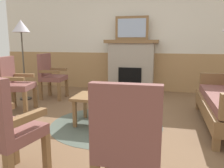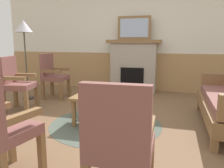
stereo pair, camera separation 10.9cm
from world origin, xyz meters
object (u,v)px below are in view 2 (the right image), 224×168
fireplace (133,66)px  framed_picture (134,28)px  book_on_table (100,96)px  armchair_front_center (119,140)px  coffee_table (106,100)px  armchair_by_window_left (16,81)px  footstool (117,88)px  armchair_near_fireplace (53,74)px  floor_lamp_by_chairs (24,31)px

fireplace → framed_picture: size_ratio=1.62×
book_on_table → armchair_front_center: 1.69m
fireplace → coffee_table: bearing=-89.7°
book_on_table → armchair_by_window_left: (-1.73, 0.37, 0.08)m
fireplace → book_on_table: size_ratio=5.81×
fireplace → framed_picture: framed_picture is taller
footstool → armchair_front_center: (0.78, -3.01, 0.25)m
footstool → framed_picture: bearing=81.1°
footstool → armchair_front_center: bearing=-75.4°
book_on_table → footstool: (-0.12, 1.45, -0.17)m
book_on_table → framed_picture: bearing=89.1°
framed_picture → book_on_table: framed_picture is taller
framed_picture → fireplace: bearing=-90.0°
framed_picture → armchair_near_fireplace: 2.21m
armchair_by_window_left → floor_lamp_by_chairs: 1.24m
fireplace → floor_lamp_by_chairs: 2.62m
book_on_table → floor_lamp_by_chairs: bearing=151.0°
armchair_by_window_left → armchair_front_center: bearing=-38.8°
coffee_table → armchair_by_window_left: (-1.79, 0.29, 0.15)m
framed_picture → coffee_table: 2.68m
book_on_table → armchair_near_fireplace: bearing=138.8°
fireplace → framed_picture: 0.91m
fireplace → armchair_front_center: bearing=-81.3°
fireplace → armchair_front_center: fireplace is taller
framed_picture → armchair_near_fireplace: framed_picture is taller
armchair_near_fireplace → floor_lamp_by_chairs: size_ratio=0.58×
armchair_near_fireplace → book_on_table: bearing=-41.2°
coffee_table → book_on_table: 0.12m
framed_picture → armchair_by_window_left: bearing=-129.9°
coffee_table → book_on_table: (-0.05, -0.08, 0.07)m
fireplace → armchair_near_fireplace: (-1.61, -1.11, -0.11)m
footstool → armchair_near_fireplace: size_ratio=0.41×
footstool → armchair_by_window_left: size_ratio=0.41×
footstool → armchair_near_fireplace: (-1.44, -0.07, 0.25)m
armchair_by_window_left → framed_picture: bearing=50.1°
coffee_table → footstool: 1.38m
floor_lamp_by_chairs → armchair_by_window_left: bearing=-67.4°
fireplace → floor_lamp_by_chairs: (-2.10, -1.35, 0.80)m
armchair_near_fireplace → floor_lamp_by_chairs: 1.06m
armchair_near_fireplace → floor_lamp_by_chairs: floor_lamp_by_chairs is taller
footstool → floor_lamp_by_chairs: (-1.93, -0.31, 1.17)m
book_on_table → footstool: book_on_table is taller
fireplace → book_on_table: 2.50m
framed_picture → book_on_table: (-0.04, -2.49, -1.10)m
armchair_by_window_left → floor_lamp_by_chairs: floor_lamp_by_chairs is taller
book_on_table → floor_lamp_by_chairs: 2.55m
framed_picture → floor_lamp_by_chairs: (-2.10, -1.35, -0.11)m
fireplace → coffee_table: 2.42m
fireplace → armchair_near_fireplace: bearing=-145.3°
footstool → book_on_table: bearing=-85.1°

